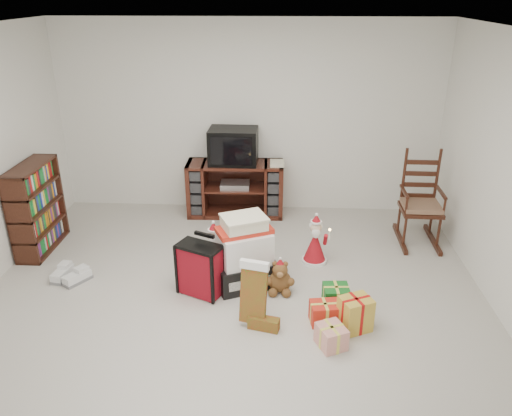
{
  "coord_description": "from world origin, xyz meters",
  "views": [
    {
      "loc": [
        0.45,
        -3.91,
        2.81
      ],
      "look_at": [
        0.21,
        0.6,
        0.82
      ],
      "focal_mm": 35.0,
      "sensor_mm": 36.0,
      "label": 1
    }
  ],
  "objects": [
    {
      "name": "mrs_claus_figurine",
      "position": [
        -0.24,
        0.72,
        0.23
      ],
      "size": [
        0.29,
        0.27,
        0.59
      ],
      "color": "maroon",
      "rests_on": "floor"
    },
    {
      "name": "bookshelf",
      "position": [
        -2.33,
        1.15,
        0.49
      ],
      "size": [
        0.28,
        0.84,
        1.03
      ],
      "color": "#3D1D10",
      "rests_on": "floor"
    },
    {
      "name": "santa_figurine",
      "position": [
        0.84,
        0.99,
        0.22
      ],
      "size": [
        0.28,
        0.27,
        0.58
      ],
      "color": "maroon",
      "rests_on": "floor"
    },
    {
      "name": "stocking",
      "position": [
        0.23,
        -0.18,
        0.32
      ],
      "size": [
        0.32,
        0.2,
        0.65
      ],
      "primitive_type": null,
      "rotation": [
        0.0,
        0.0,
        -0.24
      ],
      "color": "#0D7A17",
      "rests_on": "floor"
    },
    {
      "name": "red_suitcase",
      "position": [
        -0.32,
        0.3,
        0.28
      ],
      "size": [
        0.47,
        0.37,
        0.64
      ],
      "rotation": [
        0.0,
        0.0,
        -0.43
      ],
      "color": "maroon",
      "rests_on": "floor"
    },
    {
      "name": "crt_television",
      "position": [
        -0.17,
        2.25,
        0.95
      ],
      "size": [
        0.63,
        0.46,
        0.45
      ],
      "rotation": [
        0.0,
        0.0,
        -0.02
      ],
      "color": "black",
      "rests_on": "tv_stand"
    },
    {
      "name": "tv_stand",
      "position": [
        -0.16,
        2.24,
        0.36
      ],
      "size": [
        1.27,
        0.48,
        0.72
      ],
      "rotation": [
        0.0,
        0.0,
        0.03
      ],
      "color": "#491C15",
      "rests_on": "floor"
    },
    {
      "name": "gift_pile",
      "position": [
        0.1,
        0.5,
        0.33
      ],
      "size": [
        0.72,
        0.64,
        0.75
      ],
      "rotation": [
        0.0,
        0.0,
        0.42
      ],
      "color": "black",
      "rests_on": "floor"
    },
    {
      "name": "rocking_chair",
      "position": [
        2.1,
        1.62,
        0.39
      ],
      "size": [
        0.47,
        0.77,
        1.15
      ],
      "rotation": [
        0.0,
        0.0,
        -0.02
      ],
      "color": "#3D1D10",
      "rests_on": "floor"
    },
    {
      "name": "gift_cluster",
      "position": [
        0.95,
        -0.13,
        0.12
      ],
      "size": [
        0.53,
        0.81,
        0.24
      ],
      "color": "red",
      "rests_on": "floor"
    },
    {
      "name": "teddy_bear",
      "position": [
        0.46,
        0.37,
        0.15
      ],
      "size": [
        0.23,
        0.2,
        0.34
      ],
      "color": "brown",
      "rests_on": "floor"
    },
    {
      "name": "sneaker_pair",
      "position": [
        -1.74,
        0.47,
        0.05
      ],
      "size": [
        0.41,
        0.32,
        0.11
      ],
      "rotation": [
        0.0,
        0.0,
        -0.32
      ],
      "color": "silver",
      "rests_on": "floor"
    },
    {
      "name": "room",
      "position": [
        0.0,
        0.0,
        1.25
      ],
      "size": [
        5.01,
        5.01,
        2.51
      ],
      "color": "beige",
      "rests_on": "ground"
    }
  ]
}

